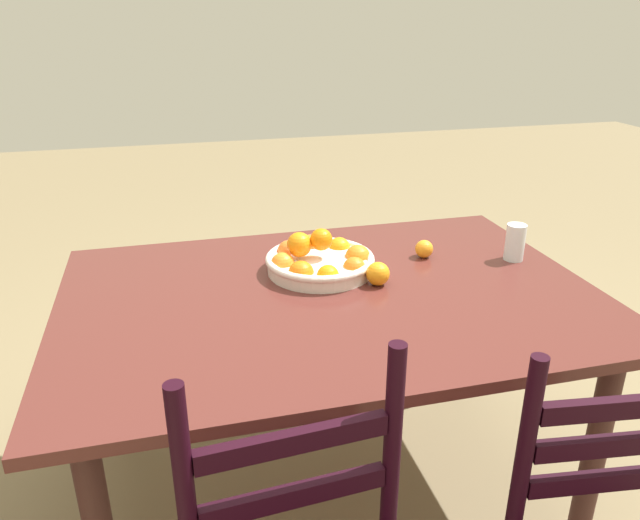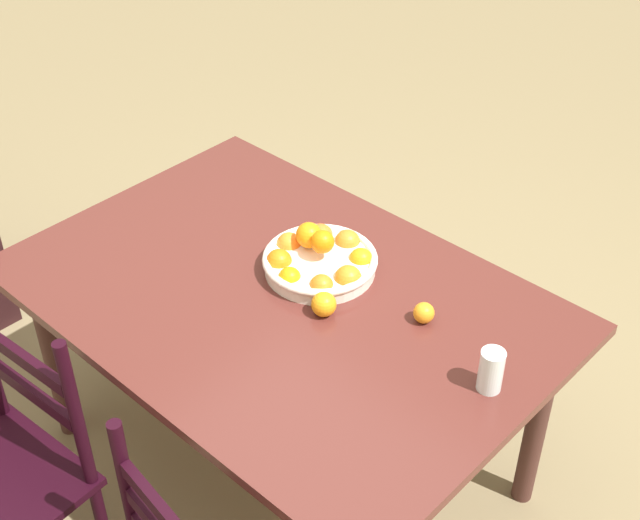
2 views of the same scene
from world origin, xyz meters
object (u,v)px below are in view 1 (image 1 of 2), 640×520
orange_loose_0 (378,274)px  fruit_bowl (319,260)px  drinking_glass (515,242)px  orange_loose_1 (424,249)px  dining_table (331,317)px

orange_loose_0 → fruit_bowl: bearing=-43.9°
drinking_glass → orange_loose_0: bearing=8.5°
orange_loose_1 → orange_loose_0: bearing=36.8°
dining_table → orange_loose_1: (-0.38, -0.19, 0.11)m
fruit_bowl → dining_table: bearing=88.5°
orange_loose_0 → orange_loose_1: (-0.23, -0.17, -0.01)m
fruit_bowl → orange_loose_1: size_ratio=5.77×
fruit_bowl → drinking_glass: bearing=174.2°
dining_table → orange_loose_1: orange_loose_1 is taller
dining_table → orange_loose_0: (-0.15, -0.02, 0.12)m
dining_table → drinking_glass: 0.69m
orange_loose_0 → drinking_glass: bearing=-171.5°
orange_loose_1 → drinking_glass: drinking_glass is taller
orange_loose_1 → fruit_bowl: bearing=4.1°
fruit_bowl → orange_loose_0: fruit_bowl is taller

